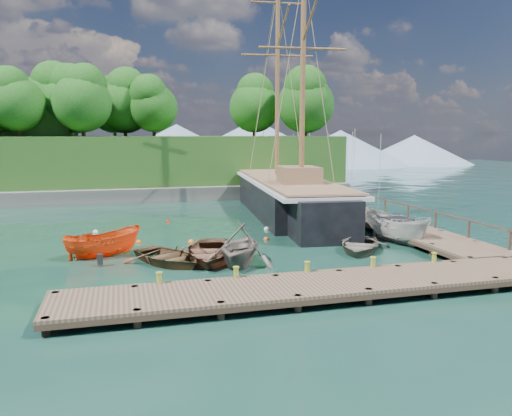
% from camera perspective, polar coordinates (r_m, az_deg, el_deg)
% --- Properties ---
extents(ground, '(160.00, 160.00, 0.00)m').
position_cam_1_polar(ground, '(25.14, -2.66, -5.91)').
color(ground, '#143B2A').
rests_on(ground, ground).
extents(dock_near, '(20.00, 3.20, 1.10)m').
position_cam_1_polar(dock_near, '(19.62, 7.34, -8.81)').
color(dock_near, '#4A3A2C').
rests_on(dock_near, ground).
extents(dock_east, '(3.20, 24.00, 1.10)m').
position_cam_1_polar(dock_east, '(35.52, 13.17, -1.16)').
color(dock_east, '#4A3A2C').
rests_on(dock_east, ground).
extents(bollard_0, '(0.26, 0.26, 0.45)m').
position_cam_1_polar(bollard_0, '(19.73, -10.93, -10.12)').
color(bollard_0, olive).
rests_on(bollard_0, ground).
extents(bollard_1, '(0.26, 0.26, 0.45)m').
position_cam_1_polar(bollard_1, '(20.15, -2.27, -9.58)').
color(bollard_1, olive).
rests_on(bollard_1, ground).
extents(bollard_2, '(0.26, 0.26, 0.45)m').
position_cam_1_polar(bollard_2, '(20.99, 5.83, -8.87)').
color(bollard_2, olive).
rests_on(bollard_2, ground).
extents(bollard_3, '(0.26, 0.26, 0.45)m').
position_cam_1_polar(bollard_3, '(22.21, 13.15, -8.08)').
color(bollard_3, olive).
rests_on(bollard_3, ground).
extents(bollard_4, '(0.26, 0.26, 0.45)m').
position_cam_1_polar(bollard_4, '(23.74, 19.59, -7.27)').
color(bollard_4, olive).
rests_on(bollard_4, ground).
extents(rowboat_0, '(4.96, 5.42, 0.92)m').
position_cam_1_polar(rowboat_0, '(24.79, -10.03, -6.24)').
color(rowboat_0, '#523A23').
rests_on(rowboat_0, ground).
extents(rowboat_1, '(5.00, 5.23, 2.14)m').
position_cam_1_polar(rowboat_1, '(24.19, -1.85, -6.48)').
color(rowboat_1, '#6D6259').
rests_on(rowboat_1, ground).
extents(rowboat_2, '(4.81, 5.88, 1.07)m').
position_cam_1_polar(rowboat_2, '(25.23, -5.28, -5.89)').
color(rowboat_2, brown).
rests_on(rowboat_2, ground).
extents(rowboat_3, '(4.83, 5.17, 0.87)m').
position_cam_1_polar(rowboat_3, '(27.50, 11.76, -4.83)').
color(rowboat_3, '#5B574C').
rests_on(rowboat_3, ground).
extents(motorboat_orange, '(4.30, 2.80, 1.55)m').
position_cam_1_polar(motorboat_orange, '(26.93, -17.00, -5.31)').
color(motorboat_orange, '#F04A12').
rests_on(motorboat_orange, ground).
extents(cabin_boat_white, '(2.66, 5.32, 1.96)m').
position_cam_1_polar(cabin_boat_white, '(30.03, 15.77, -3.85)').
color(cabin_boat_white, beige).
rests_on(cabin_boat_white, ground).
extents(schooner, '(7.55, 29.11, 21.61)m').
position_cam_1_polar(schooner, '(38.90, 3.64, 1.01)').
color(schooner, black).
rests_on(schooner, ground).
extents(mooring_buoy_0, '(0.28, 0.28, 0.28)m').
position_cam_1_polar(mooring_buoy_0, '(28.13, -17.38, -4.74)').
color(mooring_buoy_0, white).
rests_on(mooring_buoy_0, ground).
extents(mooring_buoy_1, '(0.32, 0.32, 0.32)m').
position_cam_1_polar(mooring_buoy_1, '(29.70, -13.25, -3.89)').
color(mooring_buoy_1, '#E76104').
rests_on(mooring_buoy_1, ground).
extents(mooring_buoy_2, '(0.35, 0.35, 0.35)m').
position_cam_1_polar(mooring_buoy_2, '(29.14, -7.44, -3.97)').
color(mooring_buoy_2, orange).
rests_on(mooring_buoy_2, ground).
extents(mooring_buoy_3, '(0.36, 0.36, 0.36)m').
position_cam_1_polar(mooring_buoy_3, '(32.81, 1.20, -2.50)').
color(mooring_buoy_3, silver).
rests_on(mooring_buoy_3, ground).
extents(mooring_buoy_4, '(0.33, 0.33, 0.33)m').
position_cam_1_polar(mooring_buoy_4, '(34.09, -13.65, -2.32)').
color(mooring_buoy_4, orange).
rests_on(mooring_buoy_4, ground).
extents(mooring_buoy_5, '(0.30, 0.30, 0.30)m').
position_cam_1_polar(mooring_buoy_5, '(36.22, -10.00, -1.58)').
color(mooring_buoy_5, red).
rests_on(mooring_buoy_5, ground).
extents(mooring_buoy_6, '(0.34, 0.34, 0.34)m').
position_cam_1_polar(mooring_buoy_6, '(33.42, -17.87, -2.71)').
color(mooring_buoy_6, silver).
rests_on(mooring_buoy_6, ground).
extents(mooring_buoy_7, '(0.32, 0.32, 0.32)m').
position_cam_1_polar(mooring_buoy_7, '(29.69, 1.17, -3.66)').
color(mooring_buoy_7, orange).
rests_on(mooring_buoy_7, ground).
extents(headland, '(51.00, 19.31, 12.90)m').
position_cam_1_polar(headland, '(55.66, -23.27, 7.06)').
color(headland, '#474744').
rests_on(headland, ground).
extents(distant_ridge, '(117.00, 40.00, 10.00)m').
position_cam_1_polar(distant_ridge, '(94.28, -9.48, 7.20)').
color(distant_ridge, '#728CA5').
rests_on(distant_ridge, ground).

